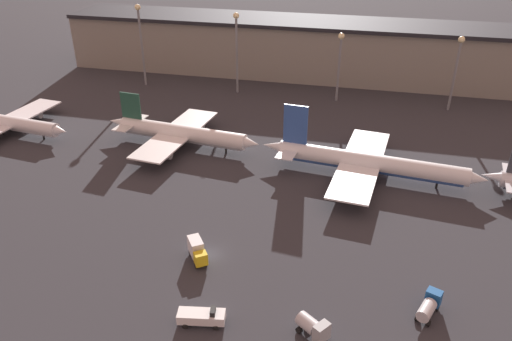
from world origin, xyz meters
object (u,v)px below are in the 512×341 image
at_px(airplane_2, 367,163).
at_px(service_vehicle_3, 429,306).
at_px(airplane_0, 8,123).
at_px(service_vehicle_0, 202,317).
at_px(service_vehicle_2, 197,250).
at_px(service_vehicle_4, 313,327).
at_px(airplane_1, 180,133).

distance_m(airplane_2, service_vehicle_3, 41.11).
xyz_separation_m(airplane_0, service_vehicle_3, (100.88, -41.30, -1.37)).
height_order(service_vehicle_0, service_vehicle_3, service_vehicle_3).
xyz_separation_m(airplane_2, service_vehicle_2, (-26.18, -35.55, -1.50)).
xyz_separation_m(airplane_2, service_vehicle_4, (-5.14, -47.74, -1.70)).
xyz_separation_m(airplane_1, service_vehicle_2, (18.53, -40.67, -1.43)).
distance_m(service_vehicle_2, service_vehicle_4, 24.32).
distance_m(airplane_1, service_vehicle_3, 71.20).
relative_size(service_vehicle_0, service_vehicle_2, 1.25).
relative_size(service_vehicle_2, service_vehicle_3, 0.96).
bearing_deg(service_vehicle_0, service_vehicle_2, 101.92).
bearing_deg(airplane_1, service_vehicle_4, -47.02).
height_order(service_vehicle_2, service_vehicle_3, service_vehicle_2).
distance_m(airplane_1, service_vehicle_2, 44.71).
distance_m(service_vehicle_2, service_vehicle_3, 37.01).
bearing_deg(airplane_0, service_vehicle_0, -29.93).
height_order(airplane_1, service_vehicle_2, airplane_1).
height_order(airplane_0, service_vehicle_3, airplane_0).
bearing_deg(airplane_2, service_vehicle_0, -106.72).
xyz_separation_m(service_vehicle_0, service_vehicle_2, (-5.46, 13.54, 0.57)).
xyz_separation_m(service_vehicle_0, service_vehicle_3, (31.32, 9.41, 0.29)).
relative_size(service_vehicle_3, service_vehicle_4, 1.15).
height_order(airplane_0, service_vehicle_0, airplane_0).
bearing_deg(airplane_2, service_vehicle_4, -89.98).
height_order(service_vehicle_2, service_vehicle_4, service_vehicle_2).
relative_size(airplane_1, service_vehicle_2, 7.13).
height_order(airplane_1, service_vehicle_3, airplane_1).
bearing_deg(service_vehicle_4, airplane_0, -174.48).
bearing_deg(service_vehicle_0, service_vehicle_3, 6.68).
bearing_deg(airplane_2, airplane_1, 179.63).
xyz_separation_m(airplane_1, airplane_2, (44.70, -5.12, 0.07)).
relative_size(airplane_1, service_vehicle_3, 6.83).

